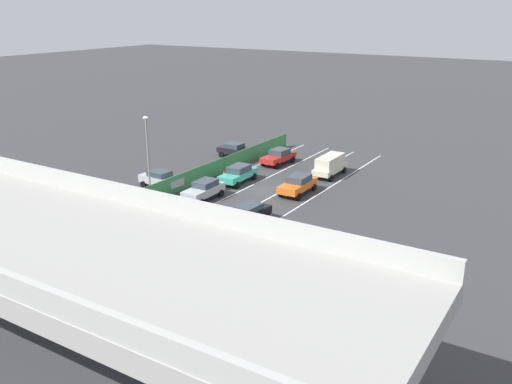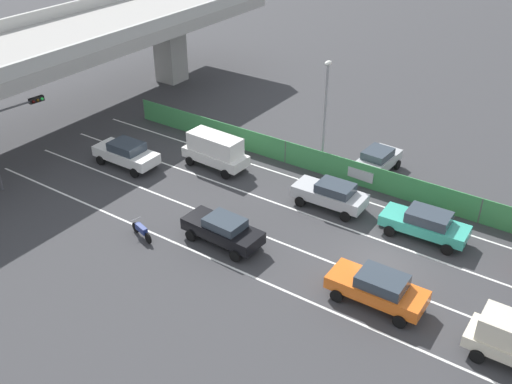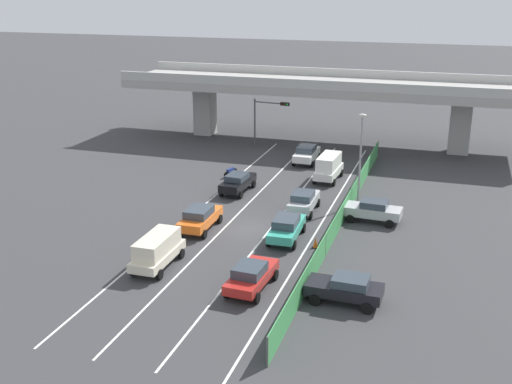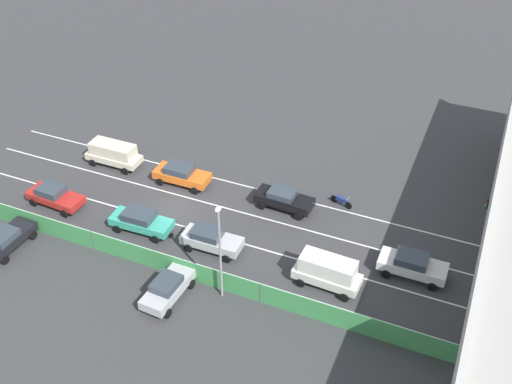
% 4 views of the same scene
% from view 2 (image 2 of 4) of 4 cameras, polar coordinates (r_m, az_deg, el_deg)
% --- Properties ---
extents(ground_plane, '(300.00, 300.00, 0.00)m').
position_cam_2_polar(ground_plane, '(31.50, 12.22, -6.55)').
color(ground_plane, '#38383A').
extents(lane_line_left_edge, '(0.14, 43.00, 0.01)m').
position_cam_2_polar(lane_line_left_edge, '(29.20, 1.92, -9.16)').
color(lane_line_left_edge, silver).
rests_on(lane_line_left_edge, ground).
extents(lane_line_mid_left, '(0.14, 43.00, 0.01)m').
position_cam_2_polar(lane_line_mid_left, '(31.42, 5.16, -5.96)').
color(lane_line_mid_left, silver).
rests_on(lane_line_mid_left, ground).
extents(lane_line_mid_right, '(0.14, 43.00, 0.01)m').
position_cam_2_polar(lane_line_mid_right, '(33.81, 7.93, -3.19)').
color(lane_line_mid_right, silver).
rests_on(lane_line_mid_right, ground).
extents(lane_line_right_edge, '(0.14, 43.00, 0.01)m').
position_cam_2_polar(lane_line_right_edge, '(36.34, 10.31, -0.78)').
color(lane_line_right_edge, silver).
rests_on(lane_line_right_edge, ground).
extents(elevated_overpass, '(44.28, 9.61, 7.58)m').
position_cam_2_polar(elevated_overpass, '(44.55, -21.06, 12.05)').
color(elevated_overpass, '#A09E99').
rests_on(elevated_overpass, ground).
extents(green_fence, '(0.10, 39.10, 1.61)m').
position_cam_2_polar(green_fence, '(37.13, 11.41, 1.27)').
color(green_fence, '#3D8E4C').
rests_on(green_fence, ground).
extents(car_taxi_orange, '(2.11, 4.64, 1.68)m').
position_cam_2_polar(car_taxi_orange, '(28.28, 11.74, -9.05)').
color(car_taxi_orange, orange).
rests_on(car_taxi_orange, ground).
extents(car_sedan_black, '(2.10, 4.62, 1.62)m').
position_cam_2_polar(car_sedan_black, '(31.60, -3.22, -3.62)').
color(car_sedan_black, black).
rests_on(car_sedan_black, ground).
extents(car_hatchback_white, '(2.06, 4.61, 1.73)m').
position_cam_2_polar(car_hatchback_white, '(40.11, -12.46, 3.71)').
color(car_hatchback_white, silver).
rests_on(car_hatchback_white, ground).
extents(car_van_white, '(2.10, 4.58, 2.32)m').
position_cam_2_polar(car_van_white, '(38.94, -3.97, 4.13)').
color(car_van_white, silver).
rests_on(car_van_white, ground).
extents(car_sedan_silver, '(2.00, 4.39, 1.68)m').
position_cam_2_polar(car_sedan_silver, '(34.86, 7.26, -0.18)').
color(car_sedan_silver, '#B7BABC').
rests_on(car_sedan_silver, ground).
extents(car_taxi_teal, '(2.12, 4.75, 1.67)m').
position_cam_2_polar(car_taxi_teal, '(33.29, 16.10, -2.93)').
color(car_taxi_teal, teal).
rests_on(car_taxi_teal, ground).
extents(motorcycle, '(0.77, 1.90, 0.93)m').
position_cam_2_polar(motorcycle, '(32.85, -11.03, -3.67)').
color(motorcycle, black).
rests_on(motorcycle, ground).
extents(parked_wagon_silver, '(4.33, 2.16, 1.66)m').
position_cam_2_polar(parked_wagon_silver, '(39.02, 11.58, 2.97)').
color(parked_wagon_silver, '#B2B5B7').
rests_on(parked_wagon_silver, ground).
extents(traffic_light, '(3.99, 0.79, 5.27)m').
position_cam_2_polar(traffic_light, '(39.03, -22.67, 5.81)').
color(traffic_light, '#47474C').
rests_on(traffic_light, ground).
extents(street_lamp, '(0.60, 0.36, 7.46)m').
position_cam_2_polar(street_lamp, '(37.39, 6.74, 8.21)').
color(street_lamp, gray).
rests_on(street_lamp, ground).
extents(traffic_cone, '(0.47, 0.47, 0.74)m').
position_cam_2_polar(traffic_cone, '(35.28, 18.41, -2.40)').
color(traffic_cone, orange).
rests_on(traffic_cone, ground).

